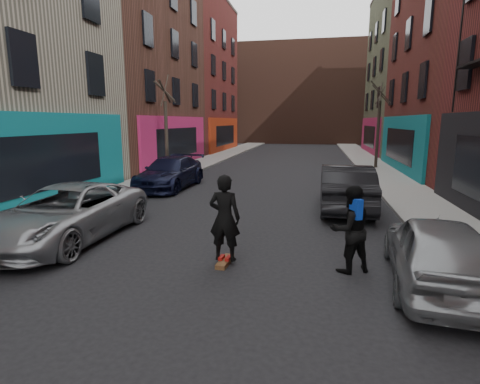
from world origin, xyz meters
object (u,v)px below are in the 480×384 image
at_px(parked_right_far, 437,251).
at_px(skateboard, 225,262).
at_px(pedestrian, 350,229).
at_px(tree_left_far, 166,118).
at_px(tree_right_far, 379,116).
at_px(parked_left_far, 66,213).
at_px(parked_right_end, 346,187).
at_px(skateboarder, 225,218).
at_px(parked_left_end, 170,173).

bearing_deg(parked_right_far, skateboard, 1.80).
bearing_deg(pedestrian, skateboard, -24.11).
relative_size(tree_left_far, tree_right_far, 0.96).
height_order(parked_left_far, parked_right_end, parked_right_end).
xyz_separation_m(parked_right_far, skateboarder, (-4.30, 0.31, 0.36)).
relative_size(parked_left_far, parked_right_far, 1.27).
bearing_deg(skateboard, parked_left_far, 172.53).
distance_m(parked_right_far, skateboard, 4.36).
relative_size(parked_right_end, skateboard, 6.26).
bearing_deg(pedestrian, parked_right_far, 138.68).
bearing_deg(parked_left_far, tree_left_far, 99.13).
bearing_deg(skateboard, skateboarder, 0.00).
relative_size(tree_right_far, parked_right_end, 1.36).
bearing_deg(skateboarder, skateboard, -0.00).
distance_m(tree_right_far, pedestrian, 18.87).
bearing_deg(pedestrian, tree_left_far, -80.03).
bearing_deg(tree_right_far, tree_left_far, -154.18).
bearing_deg(tree_left_far, parked_right_far, -49.93).
distance_m(tree_left_far, pedestrian, 15.65).
height_order(skateboard, pedestrian, pedestrian).
xyz_separation_m(tree_left_far, parked_left_far, (1.89, -11.67, -2.64)).
relative_size(parked_left_end, skateboarder, 2.63).
height_order(parked_right_far, pedestrian, pedestrian).
distance_m(tree_right_far, parked_left_far, 20.75).
bearing_deg(parked_left_far, skateboarder, -10.66).
xyz_separation_m(tree_right_far, parked_right_end, (-2.87, -12.50, -2.70)).
xyz_separation_m(skateboard, skateboarder, (0.00, 0.00, 1.03)).
bearing_deg(parked_right_end, skateboarder, 63.49).
bearing_deg(tree_right_far, skateboarder, -107.66).
relative_size(parked_right_end, skateboarder, 2.57).
height_order(parked_right_end, pedestrian, pedestrian).
bearing_deg(parked_left_end, parked_right_end, -19.13).
height_order(parked_left_end, parked_right_end, parked_right_end).
distance_m(parked_left_end, skateboarder, 10.23).
bearing_deg(tree_right_far, parked_right_end, -102.92).
xyz_separation_m(parked_left_far, pedestrian, (7.31, -0.75, 0.19)).
height_order(parked_left_end, skateboard, parked_left_end).
distance_m(tree_right_far, skateboarder, 19.60).
distance_m(tree_left_far, skateboarder, 14.30).
distance_m(skateboarder, pedestrian, 2.71).
xyz_separation_m(skateboard, pedestrian, (2.70, 0.12, 0.89)).
relative_size(tree_left_far, parked_right_far, 1.55).
relative_size(parked_right_far, parked_right_end, 0.84).
relative_size(tree_left_far, parked_right_end, 1.30).
relative_size(parked_left_end, pedestrian, 2.76).
height_order(parked_right_far, skateboarder, skateboarder).
bearing_deg(parked_right_end, tree_right_far, -102.74).
height_order(tree_left_far, skateboarder, tree_left_far).
distance_m(tree_left_far, tree_right_far, 13.78).
bearing_deg(parked_left_far, skateboard, -10.66).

